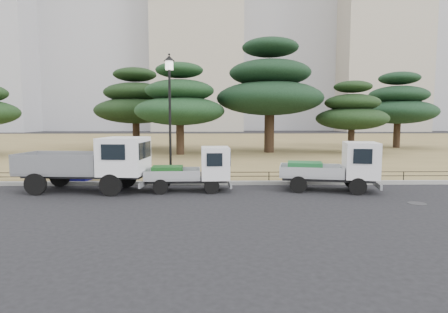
{
  "coord_description": "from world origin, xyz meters",
  "views": [
    {
      "loc": [
        -0.29,
        -13.54,
        2.83
      ],
      "look_at": [
        0.0,
        2.0,
        1.3
      ],
      "focal_mm": 30.0,
      "sensor_mm": 36.0,
      "label": 1
    }
  ],
  "objects_px": {
    "truck_kei_front": "(195,169)",
    "truck_kei_rear": "(336,167)",
    "street_lamp": "(170,97)",
    "truck_large": "(92,161)",
    "tarp_pile": "(77,171)"
  },
  "relations": [
    {
      "from": "truck_kei_front",
      "to": "truck_kei_rear",
      "type": "xyz_separation_m",
      "value": [
        5.62,
        -0.09,
        0.1
      ]
    },
    {
      "from": "truck_kei_rear",
      "to": "street_lamp",
      "type": "relative_size",
      "value": 0.73
    },
    {
      "from": "truck_large",
      "to": "truck_kei_rear",
      "type": "height_order",
      "value": "truck_large"
    },
    {
      "from": "truck_kei_rear",
      "to": "tarp_pile",
      "type": "height_order",
      "value": "truck_kei_rear"
    },
    {
      "from": "street_lamp",
      "to": "tarp_pile",
      "type": "distance_m",
      "value": 5.39
    },
    {
      "from": "truck_kei_front",
      "to": "tarp_pile",
      "type": "height_order",
      "value": "truck_kei_front"
    },
    {
      "from": "truck_kei_rear",
      "to": "truck_large",
      "type": "bearing_deg",
      "value": -168.55
    },
    {
      "from": "truck_large",
      "to": "street_lamp",
      "type": "bearing_deg",
      "value": 34.83
    },
    {
      "from": "truck_kei_front",
      "to": "street_lamp",
      "type": "xyz_separation_m",
      "value": [
        -1.17,
        1.68,
        2.95
      ]
    },
    {
      "from": "truck_large",
      "to": "truck_kei_rear",
      "type": "relative_size",
      "value": 1.27
    },
    {
      "from": "street_lamp",
      "to": "tarp_pile",
      "type": "height_order",
      "value": "street_lamp"
    },
    {
      "from": "truck_large",
      "to": "tarp_pile",
      "type": "relative_size",
      "value": 3.1
    },
    {
      "from": "truck_kei_rear",
      "to": "street_lamp",
      "type": "distance_m",
      "value": 7.57
    },
    {
      "from": "truck_kei_rear",
      "to": "truck_kei_front",
      "type": "bearing_deg",
      "value": -168.92
    },
    {
      "from": "truck_large",
      "to": "truck_kei_front",
      "type": "distance_m",
      "value": 4.07
    }
  ]
}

